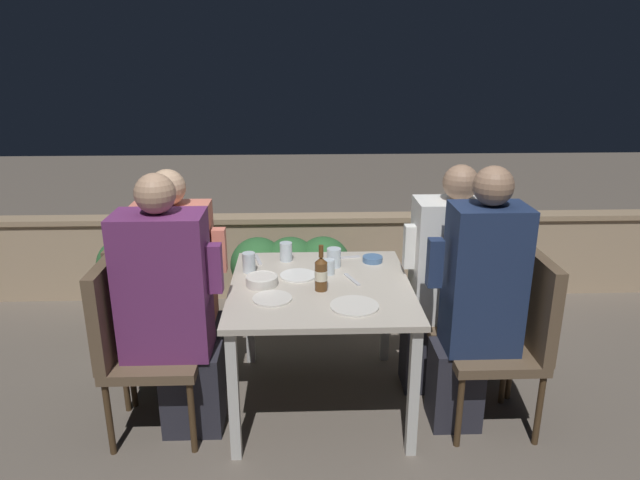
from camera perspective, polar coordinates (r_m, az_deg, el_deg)
name	(u,v)px	position (r m, az deg, el deg)	size (l,w,h in m)	color
ground_plane	(320,401)	(3.34, 0.05, -15.77)	(16.00, 16.00, 0.00)	#665B51
parapet_wall	(314,255)	(4.52, -0.65, -1.51)	(9.00, 0.18, 0.66)	tan
dining_table	(321,299)	(3.03, 0.05, -5.90)	(0.95, 1.00, 0.71)	#BCB2A3
planter_hedge	(291,275)	(4.09, -2.94, -3.52)	(0.85, 0.47, 0.62)	brown
chair_left_near	(132,334)	(3.00, -18.26, -8.95)	(0.46, 0.46, 0.93)	brown
person_purple_stripe	(172,309)	(2.90, -14.60, -6.70)	(0.50, 0.26, 1.35)	#282833
chair_left_far	(145,304)	(3.32, -17.06, -6.15)	(0.46, 0.46, 0.93)	brown
person_coral_top	(181,286)	(3.23, -13.69, -4.46)	(0.49, 0.26, 1.30)	#282833
chair_right_near	(514,328)	(3.08, 18.82, -8.35)	(0.46, 0.46, 0.93)	brown
person_navy_jumper	(476,301)	(2.95, 15.38, -5.92)	(0.47, 0.26, 1.38)	#282833
chair_right_far	(482,299)	(3.36, 15.93, -5.72)	(0.46, 0.46, 0.93)	brown
person_white_polo	(448,281)	(3.26, 12.65, -4.07)	(0.51, 0.26, 1.31)	#282833
beer_bottle	(321,273)	(2.90, 0.07, -3.34)	(0.07, 0.07, 0.24)	brown
plate_0	(298,275)	(3.10, -2.20, -3.57)	(0.20, 0.20, 0.01)	white
plate_1	(354,306)	(2.75, 3.46, -6.60)	(0.24, 0.24, 0.01)	silver
plate_2	(272,298)	(2.83, -4.80, -5.85)	(0.20, 0.20, 0.01)	silver
bowl_0	(373,259)	(3.32, 5.28, -1.87)	(0.12, 0.12, 0.03)	#4C709E
bowl_1	(262,280)	(3.00, -5.83, -3.96)	(0.17, 0.17, 0.05)	silver
glass_cup_0	(329,267)	(3.12, 0.89, -2.71)	(0.06, 0.06, 0.08)	silver
glass_cup_1	(249,262)	(3.17, -7.12, -2.24)	(0.07, 0.07, 0.11)	silver
glass_cup_2	(286,252)	(3.32, -3.42, -1.18)	(0.07, 0.07, 0.11)	silver
glass_cup_3	(334,258)	(3.22, 1.40, -1.77)	(0.08, 0.08, 0.11)	silver
fork_0	(346,257)	(3.37, 2.60, -1.75)	(0.17, 0.05, 0.01)	silver
fork_1	(258,260)	(3.35, -6.21, -1.97)	(0.06, 0.17, 0.01)	silver
fork_2	(352,279)	(3.06, 3.21, -3.94)	(0.08, 0.17, 0.01)	silver
potted_plant	(131,279)	(3.91, -18.40, -3.75)	(0.40, 0.40, 0.76)	#B2A899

